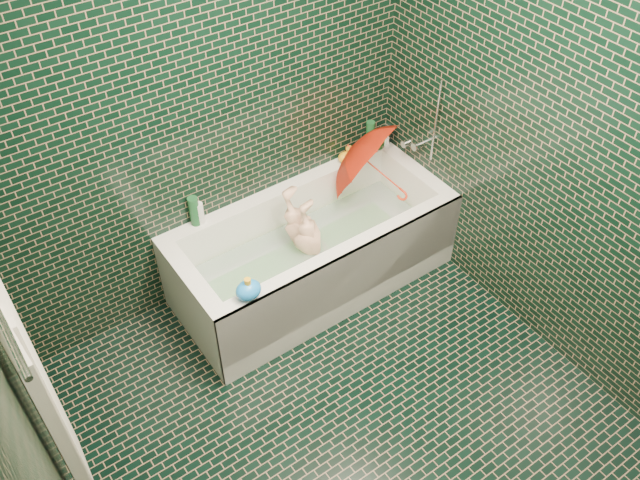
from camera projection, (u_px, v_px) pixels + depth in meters
floor at (353, 434)px, 3.55m from camera, size 2.80×2.80×0.00m
wall_back at (199, 111)px, 3.51m from camera, size 2.80×0.00×2.80m
wall_left at (41, 442)px, 2.15m from camera, size 0.00×2.80×2.80m
wall_right at (580, 157)px, 3.22m from camera, size 0.00×2.80×2.80m
bathtub at (314, 259)px, 4.19m from camera, size 1.70×0.75×0.55m
bath_mat at (313, 264)px, 4.23m from camera, size 1.35×0.47×0.01m
water at (312, 247)px, 4.13m from camera, size 1.48×0.53×0.00m
towel at (53, 416)px, 2.47m from camera, size 0.08×0.44×1.12m
faucet at (422, 140)px, 4.14m from camera, size 0.18×0.19×0.55m
child at (310, 246)px, 4.13m from camera, size 0.88×0.32×0.36m
umbrella at (378, 170)px, 4.24m from camera, size 0.78×0.91×0.79m
soap_bottle_a at (386, 145)px, 4.47m from camera, size 0.13×0.13×0.26m
soap_bottle_b at (384, 144)px, 4.48m from camera, size 0.10×0.10×0.20m
soap_bottle_c at (377, 150)px, 4.43m from camera, size 0.17×0.17×0.17m
bottle_right_tall at (370, 137)px, 4.34m from camera, size 0.07×0.07×0.23m
bottle_right_pump at (387, 136)px, 4.40m from camera, size 0.06×0.06×0.17m
bottle_left_tall at (194, 211)px, 3.86m from camera, size 0.07×0.07×0.19m
bottle_left_short at (199, 213)px, 3.88m from camera, size 0.07×0.07×0.14m
rubber_duck at (346, 156)px, 4.31m from camera, size 0.13×0.10×0.10m
bath_toy at (248, 290)px, 3.47m from camera, size 0.14×0.11×0.14m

